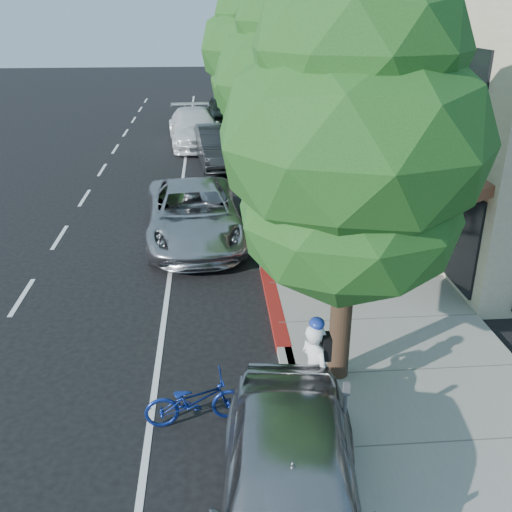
{
  "coord_description": "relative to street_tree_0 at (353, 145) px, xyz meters",
  "views": [
    {
      "loc": [
        -1.4,
        -10.99,
        6.66
      ],
      "look_at": [
        -0.43,
        1.01,
        1.35
      ],
      "focal_mm": 40.0,
      "sensor_mm": 36.0,
      "label": 1
    }
  ],
  "objects": [
    {
      "name": "storefront_building",
      "position": [
        8.7,
        20.0,
        -1.09
      ],
      "size": [
        10.0,
        36.0,
        7.0
      ],
      "primitive_type": "cube",
      "color": "beige",
      "rests_on": "ground"
    },
    {
      "name": "silver_suv",
      "position": [
        -2.87,
        7.5,
        -3.75
      ],
      "size": [
        3.24,
        6.24,
        1.68
      ],
      "primitive_type": "imported",
      "rotation": [
        0.0,
        0.0,
        0.08
      ],
      "color": "#AFAFB4",
      "rests_on": "ground"
    },
    {
      "name": "street_tree_0",
      "position": [
        0.0,
        0.0,
        0.0
      ],
      "size": [
        4.49,
        4.49,
        7.42
      ],
      "color": "black",
      "rests_on": "ground"
    },
    {
      "name": "near_car_a",
      "position": [
        -1.4,
        -3.5,
        -3.75
      ],
      "size": [
        2.54,
        5.13,
        1.68
      ],
      "primitive_type": "imported",
      "rotation": [
        0.0,
        0.0,
        -0.11
      ],
      "color": "#9B9B9F",
      "rests_on": "ground"
    },
    {
      "name": "street_tree_5",
      "position": [
        -0.0,
        30.0,
        -0.33
      ],
      "size": [
        4.89,
        4.89,
        7.09
      ],
      "color": "black",
      "rests_on": "ground"
    },
    {
      "name": "street_tree_2",
      "position": [
        -0.0,
        12.0,
        -0.6
      ],
      "size": [
        4.47,
        4.47,
        6.62
      ],
      "color": "black",
      "rests_on": "ground"
    },
    {
      "name": "white_pickup",
      "position": [
        -3.1,
        20.66,
        -3.71
      ],
      "size": [
        3.04,
        6.3,
        1.77
      ],
      "primitive_type": "imported",
      "rotation": [
        0.0,
        0.0,
        0.1
      ],
      "color": "white",
      "rests_on": "ground"
    },
    {
      "name": "ground",
      "position": [
        -0.9,
        2.0,
        -4.59
      ],
      "size": [
        120.0,
        120.0,
        0.0
      ],
      "primitive_type": "plane",
      "color": "black",
      "rests_on": "ground"
    },
    {
      "name": "street_tree_4",
      "position": [
        -0.0,
        24.0,
        -0.04
      ],
      "size": [
        4.46,
        4.46,
        7.35
      ],
      "color": "black",
      "rests_on": "ground"
    },
    {
      "name": "bicycle",
      "position": [
        -2.7,
        -1.0,
        -4.13
      ],
      "size": [
        1.8,
        0.82,
        0.91
      ],
      "primitive_type": "imported",
      "rotation": [
        0.0,
        0.0,
        1.7
      ],
      "color": "navy",
      "rests_on": "ground"
    },
    {
      "name": "dark_sedan",
      "position": [
        -1.91,
        16.5,
        -3.73
      ],
      "size": [
        2.39,
        5.37,
        1.71
      ],
      "primitive_type": "imported",
      "rotation": [
        0.0,
        0.0,
        0.11
      ],
      "color": "black",
      "rests_on": "ground"
    },
    {
      "name": "curb_red_segment",
      "position": [
        -0.9,
        3.0,
        -4.51
      ],
      "size": [
        0.32,
        4.0,
        0.15
      ],
      "primitive_type": "cube",
      "color": "maroon",
      "rests_on": "ground"
    },
    {
      "name": "sidewalk",
      "position": [
        1.4,
        10.0,
        -4.51
      ],
      "size": [
        4.6,
        56.0,
        0.15
      ],
      "primitive_type": "cube",
      "color": "gray",
      "rests_on": "ground"
    },
    {
      "name": "curb",
      "position": [
        -0.9,
        10.0,
        -4.51
      ],
      "size": [
        0.3,
        56.0,
        0.15
      ],
      "primitive_type": "cube",
      "color": "#9E998E",
      "rests_on": "ground"
    },
    {
      "name": "street_tree_3",
      "position": [
        0.0,
        18.0,
        0.19
      ],
      "size": [
        5.39,
        5.39,
        7.93
      ],
      "color": "black",
      "rests_on": "ground"
    },
    {
      "name": "street_tree_1",
      "position": [
        -0.0,
        6.0,
        0.19
      ],
      "size": [
        4.47,
        4.47,
        7.66
      ],
      "color": "black",
      "rests_on": "ground"
    },
    {
      "name": "cyclist",
      "position": [
        -0.65,
        -1.0,
        -3.66
      ],
      "size": [
        0.71,
        0.81,
        1.86
      ],
      "primitive_type": "imported",
      "rotation": [
        0.0,
        0.0,
        2.06
      ],
      "color": "white",
      "rests_on": "ground"
    },
    {
      "name": "pedestrian",
      "position": [
        1.53,
        7.16,
        -3.55
      ],
      "size": [
        1.07,
        0.98,
        1.79
      ],
      "primitive_type": "imported",
      "rotation": [
        0.0,
        0.0,
        3.57
      ],
      "color": "black",
      "rests_on": "sidewalk"
    },
    {
      "name": "dark_suv_far",
      "position": [
        -1.4,
        26.56,
        -3.78
      ],
      "size": [
        2.29,
        4.89,
        1.62
      ],
      "primitive_type": "imported",
      "rotation": [
        0.0,
        0.0,
        0.08
      ],
      "color": "black",
      "rests_on": "ground"
    }
  ]
}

